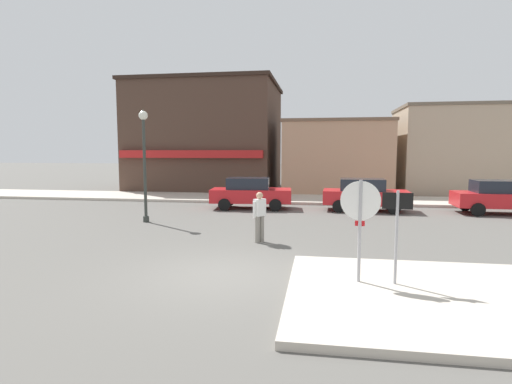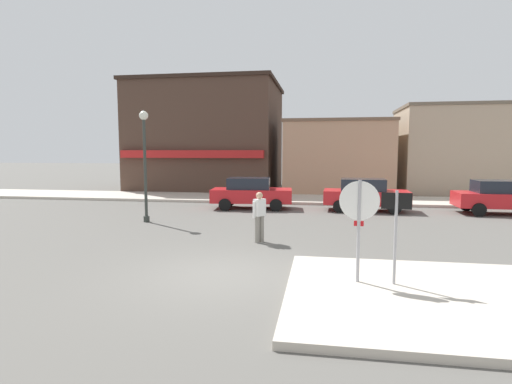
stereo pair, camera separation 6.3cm
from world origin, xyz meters
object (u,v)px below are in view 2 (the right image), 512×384
Objects in this scene: stop_sign at (359,218)px; one_way_sign at (396,228)px; lamp_post at (145,149)px; parked_car_third at (501,197)px; parked_car_second at (365,194)px; parked_car_nearest at (251,193)px; pedestrian_crossing_near at (259,215)px.

stop_sign is 0.76m from one_way_sign.
stop_sign reaches higher than one_way_sign.
lamp_post is at bearing 141.51° from one_way_sign.
one_way_sign is at bearing -120.34° from parked_car_third.
lamp_post is 1.11× the size of parked_car_second.
parked_car_second is at bearing 179.13° from parked_car_third.
one_way_sign is 0.52× the size of parked_car_third.
pedestrian_crossing_near reaches higher than parked_car_nearest.
parked_car_second is at bearing 61.74° from pedestrian_crossing_near.
pedestrian_crossing_near is at bearing 131.16° from one_way_sign.
pedestrian_crossing_near is (-4.02, -7.47, 0.06)m from parked_car_second.
parked_car_nearest is (3.56, 4.46, -2.15)m from lamp_post.
parked_car_nearest is at bearing 113.96° from one_way_sign.
pedestrian_crossing_near is at bearing -29.34° from lamp_post.
lamp_post is at bearing 139.12° from stop_sign.
lamp_post is at bearing -153.41° from parked_car_second.
stop_sign is 0.56× the size of parked_car_second.
parked_car_nearest is at bearing 102.12° from pedestrian_crossing_near.
parked_car_nearest is at bearing -179.85° from parked_car_third.
lamp_post is (-7.84, 6.79, 1.44)m from stop_sign.
one_way_sign is 13.12m from parked_car_third.
lamp_post reaches higher than stop_sign.
one_way_sign is at bearing -66.04° from parked_car_nearest.
one_way_sign is 5.24m from pedestrian_crossing_near.
parked_car_second is 8.49m from pedestrian_crossing_near.
parked_car_nearest is 7.52m from pedestrian_crossing_near.
pedestrian_crossing_near reaches higher than parked_car_second.
parked_car_third is (6.62, 11.31, -0.52)m from one_way_sign.
one_way_sign is (0.73, -0.03, -0.19)m from stop_sign.
pedestrian_crossing_near is (5.14, -2.89, -2.09)m from lamp_post.
one_way_sign reaches higher than parked_car_nearest.
pedestrian_crossing_near is (1.58, -7.35, 0.06)m from parked_car_nearest.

